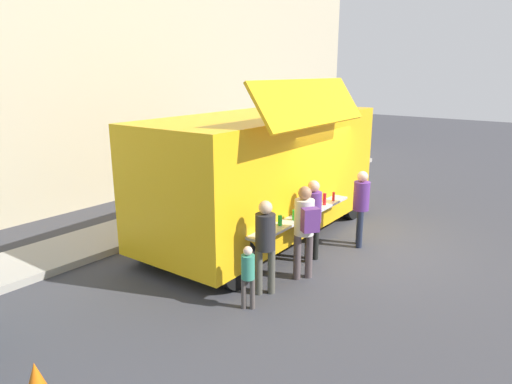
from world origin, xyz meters
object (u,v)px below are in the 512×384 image
food_truck_main (265,171)px  customer_extra_browsing (361,202)px  customer_mid_with_backpack (305,224)px  child_near_queue (248,272)px  traffic_cone_orange (37,383)px  customer_rear_waiting (265,239)px  customer_front_ordering (312,214)px  trash_bin (284,172)px

food_truck_main → customer_extra_browsing: (0.80, -2.02, -0.54)m
customer_mid_with_backpack → child_near_queue: 1.55m
traffic_cone_orange → customer_mid_with_backpack: bearing=-7.8°
food_truck_main → child_near_queue: food_truck_main is taller
customer_rear_waiting → customer_extra_browsing: (3.08, -0.28, 0.00)m
food_truck_main → customer_extra_browsing: 2.24m
customer_front_ordering → customer_mid_with_backpack: customer_mid_with_backpack is taller
food_truck_main → traffic_cone_orange: size_ratio=11.64×
traffic_cone_orange → customer_rear_waiting: customer_rear_waiting is taller
traffic_cone_orange → customer_front_ordering: 5.58m
customer_front_ordering → child_near_queue: (-2.30, -0.22, -0.35)m
customer_front_ordering → customer_extra_browsing: size_ratio=1.00×
traffic_cone_orange → child_near_queue: size_ratio=0.51×
trash_bin → customer_mid_with_backpack: bearing=-142.2°
traffic_cone_orange → customer_rear_waiting: size_ratio=0.33×
traffic_cone_orange → child_near_queue: child_near_queue is taller
food_truck_main → customer_rear_waiting: (-2.28, -1.74, -0.55)m
trash_bin → customer_mid_with_backpack: (-5.50, -4.28, 0.58)m
traffic_cone_orange → child_near_queue: bearing=-9.2°
food_truck_main → traffic_cone_orange: (-6.09, -1.31, -1.28)m
customer_front_ordering → customer_mid_with_backpack: bearing=123.7°
customer_mid_with_backpack → customer_extra_browsing: customer_mid_with_backpack is taller
food_truck_main → traffic_cone_orange: bearing=-170.3°
traffic_cone_orange → trash_bin: (10.22, 3.63, 0.23)m
customer_mid_with_backpack → customer_extra_browsing: bearing=-56.7°
food_truck_main → child_near_queue: bearing=-149.8°
customer_mid_with_backpack → customer_extra_browsing: size_ratio=1.05×
customer_rear_waiting → child_near_queue: (-0.58, -0.09, -0.36)m
customer_mid_with_backpack → customer_front_ordering: bearing=-32.4°
customer_extra_browsing → child_near_queue: customer_extra_browsing is taller
traffic_cone_orange → customer_front_ordering: bearing=-3.2°
customer_mid_with_backpack → customer_rear_waiting: 0.93m
customer_rear_waiting → trash_bin: bearing=-14.7°
customer_mid_with_backpack → customer_rear_waiting: size_ratio=1.05×
customer_rear_waiting → child_near_queue: 0.69m
customer_rear_waiting → customer_mid_with_backpack: bearing=-60.5°
trash_bin → customer_front_ordering: size_ratio=0.60×
child_near_queue → customer_rear_waiting: bearing=-23.8°
trash_bin → customer_extra_browsing: size_ratio=0.60×
food_truck_main → trash_bin: size_ratio=6.35×
trash_bin → customer_mid_with_backpack: size_ratio=0.57×
customer_mid_with_backpack → traffic_cone_orange: bearing=117.2°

